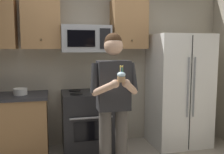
# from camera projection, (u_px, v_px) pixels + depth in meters

# --- Properties ---
(wall_back) EXTENTS (4.40, 0.10, 2.60)m
(wall_back) POSITION_uv_depth(u_px,v_px,m) (93.00, 65.00, 4.14)
(wall_back) COLOR #B7AD99
(wall_back) RESTS_ON ground
(oven_range) EXTENTS (0.76, 0.70, 0.93)m
(oven_range) POSITION_uv_depth(u_px,v_px,m) (88.00, 121.00, 3.83)
(oven_range) COLOR black
(oven_range) RESTS_ON ground
(microwave) EXTENTS (0.74, 0.41, 0.40)m
(microwave) POSITION_uv_depth(u_px,v_px,m) (86.00, 39.00, 3.80)
(microwave) COLOR #9EA0A5
(refrigerator) EXTENTS (0.90, 0.75, 1.80)m
(refrigerator) POSITION_uv_depth(u_px,v_px,m) (179.00, 90.00, 4.09)
(refrigerator) COLOR white
(refrigerator) RESTS_ON ground
(cabinet_row_upper) EXTENTS (2.78, 0.36, 0.76)m
(cabinet_row_upper) POSITION_uv_depth(u_px,v_px,m) (46.00, 23.00, 3.69)
(cabinet_row_upper) COLOR #9E7247
(bowl_large_white) EXTENTS (0.20, 0.20, 0.09)m
(bowl_large_white) POSITION_uv_depth(u_px,v_px,m) (20.00, 91.00, 3.57)
(bowl_large_white) COLOR white
(bowl_large_white) RESTS_ON counter_left
(person) EXTENTS (0.60, 0.48, 1.76)m
(person) POSITION_uv_depth(u_px,v_px,m) (114.00, 99.00, 2.94)
(person) COLOR #4C4742
(person) RESTS_ON ground
(cupcake) EXTENTS (0.09, 0.09, 0.17)m
(cupcake) POSITION_uv_depth(u_px,v_px,m) (121.00, 77.00, 2.58)
(cupcake) COLOR #A87F56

